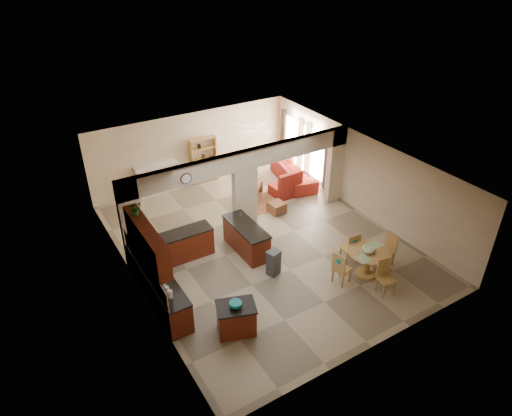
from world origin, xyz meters
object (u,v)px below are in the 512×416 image
sofa (294,173)px  armchair (249,191)px  kitchen_island (236,318)px  dining_table (368,259)px

sofa → armchair: armchair is taller
kitchen_island → dining_table: (4.26, -0.02, 0.12)m
armchair → kitchen_island: bearing=14.9°
kitchen_island → armchair: bearing=76.2°
dining_table → sofa: bearing=75.1°
kitchen_island → sofa: (5.80, 5.78, -0.04)m
sofa → armchair: 2.26m
kitchen_island → dining_table: size_ratio=0.94×
sofa → armchair: bearing=110.1°
dining_table → armchair: (-0.69, 5.47, -0.15)m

